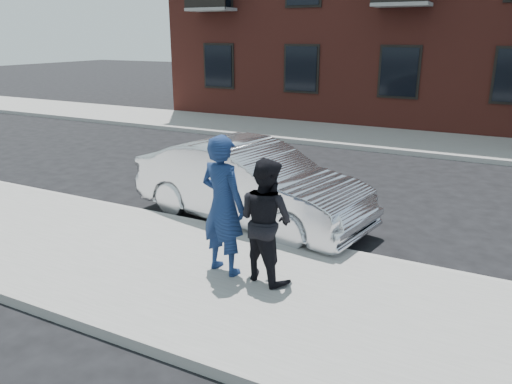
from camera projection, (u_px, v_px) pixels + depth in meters
The scene contains 8 objects.
ground at pixel (197, 272), 7.66m from camera, with size 100.00×100.00×0.00m, color black.
near_sidewalk at pixel (187, 275), 7.43m from camera, with size 50.00×3.50×0.15m, color gray.
near_curb at pixel (245, 234), 8.95m from camera, with size 50.00×0.10×0.15m, color #999691.
far_sidewalk at pixel (380, 138), 17.16m from camera, with size 50.00×3.50×0.15m, color gray.
far_curb at pixel (366, 149), 15.64m from camera, with size 50.00×0.10×0.15m, color #999691.
silver_sedan at pixel (250, 183), 9.50m from camera, with size 1.66×4.75×1.56m, color silver.
man_hoodie at pixel (223, 205), 7.09m from camera, with size 0.83×0.62×2.05m.
man_peacoat at pixel (266, 220), 6.91m from camera, with size 1.02×0.90×1.77m.
Camera 1 is at (4.01, -5.73, 3.49)m, focal length 35.00 mm.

